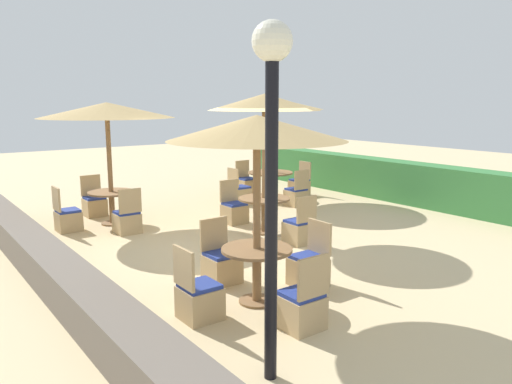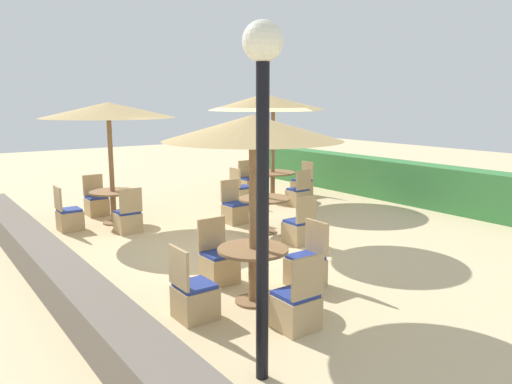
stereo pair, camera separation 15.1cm
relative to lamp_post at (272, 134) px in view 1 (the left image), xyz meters
The scene contains 25 objects.
ground_plane 5.24m from the lamp_post, 150.91° to the left, with size 40.00×40.00×0.00m, color #D1BA8C.
hedge_row 9.21m from the lamp_post, 116.92° to the left, with size 13.00×0.70×1.06m, color #387A3D.
stone_border 4.71m from the lamp_post, 166.07° to the right, with size 10.00×0.56×0.51m, color #6B6056.
lamp_post is the anchor object (origin of this frame).
parasol_center 5.36m from the lamp_post, 143.02° to the left, with size 2.20×2.20×2.76m.
round_table_center 5.64m from the lamp_post, 143.02° to the left, with size 1.03×1.03×0.72m.
patio_chair_center_east 5.07m from the lamp_post, 134.98° to the left, with size 0.46×0.46×0.93m.
patio_chair_center_west 6.53m from the lamp_post, 149.01° to the left, with size 0.46×0.46×0.93m.
parasol_front_left 6.89m from the lamp_post, behind, with size 2.80×2.80×2.59m.
round_table_front_left 7.12m from the lamp_post, behind, with size 0.98×0.98×0.71m.
patio_chair_front_left_east 6.33m from the lamp_post, behind, with size 0.46×0.46×0.93m.
patio_chair_front_left_south 7.08m from the lamp_post, behind, with size 0.46×0.46×0.93m.
patio_chair_front_left_west 8.13m from the lamp_post, behind, with size 0.46×0.46×0.93m.
parasol_front_right 1.84m from the lamp_post, 147.30° to the left, with size 2.28×2.28×2.46m.
round_table_front_right 2.57m from the lamp_post, 147.30° to the left, with size 0.93×0.93×0.74m.
patio_chair_front_right_west 3.39m from the lamp_post, 157.43° to the left, with size 0.46×0.46×0.93m.
patio_chair_front_right_east 2.37m from the lamp_post, 122.74° to the left, with size 0.46×0.46×0.93m.
patio_chair_front_right_south 2.61m from the lamp_post, behind, with size 0.46×0.46×0.93m.
patio_chair_front_right_north 3.28m from the lamp_post, 128.92° to the left, with size 0.46×0.46×0.93m.
parasol_back_left 8.87m from the lamp_post, 141.68° to the left, with size 2.77×2.77×2.72m.
round_table_back_left 9.04m from the lamp_post, 141.68° to the left, with size 1.20×1.20×0.73m.
patio_chair_back_left_south 8.53m from the lamp_post, 147.25° to the left, with size 0.46×0.46×0.93m.
patio_chair_back_left_north 9.71m from the lamp_post, 136.68° to the left, with size 0.46×0.46×0.93m.
patio_chair_back_left_west 9.90m from the lamp_post, 145.78° to the left, with size 0.46×0.46×0.93m.
patio_chair_back_left_east 8.25m from the lamp_post, 136.95° to the left, with size 0.46×0.46×0.93m.
Camera 1 is at (7.55, -5.03, 2.65)m, focal length 35.00 mm.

